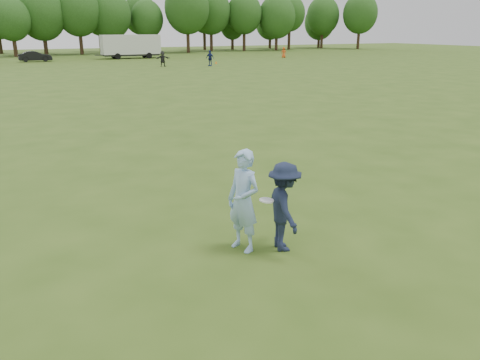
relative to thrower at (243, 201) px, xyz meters
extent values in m
plane|color=#334F16|center=(0.19, -0.42, -0.98)|extent=(200.00, 200.00, 0.00)
imported|color=#94BAE5|center=(0.00, 0.00, 0.00)|extent=(0.69, 0.83, 1.96)
imported|color=#192137|center=(0.69, -0.33, -0.12)|extent=(0.88, 1.23, 1.72)
imported|color=navy|center=(17.46, 42.70, -0.13)|extent=(0.93, 1.05, 1.71)
imported|color=#DD521A|center=(32.90, 51.97, -0.23)|extent=(0.86, 0.71, 1.51)
imported|color=#292929|center=(12.45, 44.25, -0.14)|extent=(1.60, 0.63, 1.68)
imported|color=black|center=(0.37, 59.19, -0.32)|extent=(3.99, 1.41, 1.31)
cone|color=orange|center=(19.55, 45.75, -0.83)|extent=(0.28, 0.28, 0.30)
cylinder|color=white|center=(0.31, -0.32, 0.07)|extent=(0.29, 0.29, 0.06)
cube|color=silver|center=(13.01, 60.54, 0.92)|extent=(8.00, 2.50, 2.60)
cube|color=black|center=(13.01, 60.54, -0.48)|extent=(7.60, 2.30, 0.25)
cylinder|color=black|center=(10.81, 59.29, -0.58)|extent=(0.80, 0.25, 0.80)
cylinder|color=black|center=(10.81, 61.79, -0.58)|extent=(0.80, 0.25, 0.80)
cylinder|color=black|center=(15.21, 59.29, -0.58)|extent=(0.80, 0.25, 0.80)
cylinder|color=black|center=(15.21, 61.79, -0.58)|extent=(0.80, 0.25, 0.80)
cube|color=#333333|center=(8.61, 60.54, -0.43)|extent=(1.20, 0.15, 0.12)
cylinder|color=#332114|center=(-1.42, 72.27, 0.53)|extent=(0.56, 0.56, 3.01)
ellipsoid|color=#204216|center=(-1.42, 72.27, 4.36)|extent=(5.46, 5.46, 6.28)
cylinder|color=#332114|center=(3.01, 74.65, 0.63)|extent=(0.56, 0.56, 3.23)
ellipsoid|color=#204216|center=(3.01, 74.65, 5.34)|extent=(7.29, 7.29, 8.38)
cylinder|color=#332114|center=(8.43, 74.55, 0.90)|extent=(0.56, 0.56, 3.77)
ellipsoid|color=#204216|center=(8.43, 74.55, 5.74)|extent=(6.95, 6.95, 8.00)
cylinder|color=#332114|center=(13.56, 75.14, 0.68)|extent=(0.56, 0.56, 3.33)
ellipsoid|color=#204216|center=(13.56, 75.14, 5.20)|extent=(6.71, 6.71, 7.71)
cylinder|color=#332114|center=(19.77, 75.39, 0.63)|extent=(0.56, 0.56, 3.22)
ellipsoid|color=#204216|center=(19.77, 75.39, 4.59)|extent=(5.54, 5.54, 6.37)
cylinder|color=#332114|center=(26.02, 72.45, 1.09)|extent=(0.56, 0.56, 4.15)
ellipsoid|color=#204216|center=(26.02, 72.45, 6.40)|extent=(7.59, 7.59, 8.73)
cylinder|color=#332114|center=(31.91, 75.97, 0.99)|extent=(0.56, 0.56, 3.95)
ellipsoid|color=#204216|center=(31.91, 75.97, 6.01)|extent=(7.16, 7.16, 8.24)
cylinder|color=#332114|center=(38.04, 74.59, 0.97)|extent=(0.56, 0.56, 3.90)
ellipsoid|color=#204216|center=(38.04, 74.59, 5.68)|extent=(6.49, 6.49, 7.46)
cylinder|color=#332114|center=(44.35, 73.36, 0.60)|extent=(0.56, 0.56, 3.16)
ellipsoid|color=#204216|center=(44.35, 73.36, 5.15)|extent=(6.99, 6.99, 8.04)
cylinder|color=#332114|center=(48.75, 75.77, 1.16)|extent=(0.56, 0.56, 4.29)
ellipsoid|color=#204216|center=(48.75, 75.77, 5.87)|extent=(6.02, 6.02, 6.93)
cylinder|color=#332114|center=(57.88, 77.34, 0.86)|extent=(0.56, 0.56, 3.68)
ellipsoid|color=#204216|center=(57.88, 77.34, 5.58)|extent=(6.78, 6.78, 7.80)
cylinder|color=#332114|center=(62.96, 71.68, 1.00)|extent=(0.56, 0.56, 3.96)
ellipsoid|color=#204216|center=(62.96, 71.68, 5.93)|extent=(6.93, 6.93, 7.96)
cylinder|color=#332114|center=(-3.31, 82.97, 0.66)|extent=(0.56, 0.56, 3.28)
cylinder|color=#332114|center=(3.64, 81.43, 0.58)|extent=(0.56, 0.56, 3.11)
ellipsoid|color=#204216|center=(3.64, 81.43, 4.40)|extent=(5.34, 5.34, 6.14)
cylinder|color=#332114|center=(13.07, 82.84, 0.77)|extent=(0.56, 0.56, 3.50)
ellipsoid|color=#204216|center=(13.07, 82.84, 4.57)|extent=(4.82, 4.82, 5.54)
cylinder|color=#332114|center=(20.84, 83.44, 0.92)|extent=(0.56, 0.56, 3.80)
ellipsoid|color=#204216|center=(20.84, 83.44, 5.51)|extent=(6.34, 6.34, 7.29)
cylinder|color=#332114|center=(32.91, 81.69, 0.94)|extent=(0.56, 0.56, 3.84)
ellipsoid|color=#204216|center=(32.91, 81.69, 5.03)|extent=(5.09, 5.09, 5.86)
cylinder|color=#332114|center=(38.44, 80.52, 0.31)|extent=(0.56, 0.56, 2.58)
ellipsoid|color=#204216|center=(38.44, 80.52, 3.66)|extent=(4.86, 4.86, 5.59)
cylinder|color=#332114|center=(47.91, 81.96, 0.33)|extent=(0.56, 0.56, 2.62)
ellipsoid|color=#204216|center=(47.91, 81.96, 4.24)|extent=(6.11, 6.11, 7.02)
cylinder|color=#332114|center=(59.48, 80.63, 0.29)|extent=(0.56, 0.56, 2.54)
ellipsoid|color=#204216|center=(59.48, 80.63, 4.31)|extent=(6.47, 6.47, 7.44)
camera|label=1|loc=(-3.71, -7.28, 3.07)|focal=35.00mm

